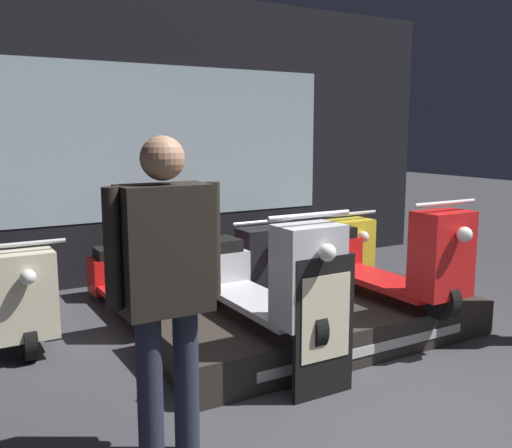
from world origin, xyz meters
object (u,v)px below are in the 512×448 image
at_px(scooter_backrow_2, 233,266).
at_px(scooter_backrow_3, 315,255).
at_px(price_sign_board, 324,327).
at_px(scooter_backrow_1, 134,280).
at_px(scooter_display_right, 386,259).
at_px(scooter_backrow_0, 15,295).
at_px(person_left_browsing, 165,275).
at_px(scooter_display_left, 261,278).

distance_m(scooter_backrow_2, scooter_backrow_3, 1.01).
relative_size(scooter_backrow_2, price_sign_board, 1.88).
bearing_deg(scooter_backrow_2, scooter_backrow_3, 0.00).
relative_size(scooter_backrow_1, scooter_backrow_3, 1.00).
distance_m(scooter_backrow_3, price_sign_board, 2.64).
bearing_deg(scooter_backrow_2, price_sign_board, -102.87).
xyz_separation_m(scooter_display_right, scooter_backrow_3, (0.34, 1.46, -0.28)).
distance_m(scooter_backrow_0, person_left_browsing, 2.46).
bearing_deg(person_left_browsing, scooter_display_right, 21.23).
relative_size(scooter_display_left, scooter_backrow_0, 1.00).
relative_size(person_left_browsing, price_sign_board, 1.81).
distance_m(scooter_display_right, scooter_backrow_3, 1.52).
bearing_deg(scooter_backrow_1, scooter_backrow_2, 0.00).
xyz_separation_m(scooter_backrow_2, person_left_browsing, (-1.60, -2.34, 0.64)).
distance_m(scooter_display_left, scooter_backrow_2, 1.58).
relative_size(scooter_backrow_2, person_left_browsing, 1.04).
bearing_deg(scooter_backrow_1, scooter_backrow_3, 0.00).
height_order(scooter_backrow_0, scooter_backrow_2, same).
relative_size(scooter_backrow_0, person_left_browsing, 1.04).
bearing_deg(price_sign_board, scooter_display_right, 31.32).
bearing_deg(scooter_display_left, scooter_backrow_3, 43.34).
relative_size(scooter_display_left, scooter_backrow_3, 1.00).
height_order(scooter_display_right, scooter_backrow_0, scooter_display_right).
bearing_deg(scooter_backrow_3, price_sign_board, -124.80).
height_order(scooter_backrow_0, scooter_backrow_3, same).
relative_size(scooter_backrow_0, scooter_backrow_2, 1.00).
height_order(scooter_display_left, scooter_backrow_1, scooter_display_left).
bearing_deg(scooter_backrow_1, scooter_display_left, -71.80).
bearing_deg(scooter_display_right, scooter_display_left, 180.00).
height_order(scooter_display_right, person_left_browsing, person_left_browsing).
height_order(scooter_display_left, scooter_display_right, same).
xyz_separation_m(scooter_display_left, scooter_backrow_3, (1.54, 1.46, -0.28)).
bearing_deg(scooter_backrow_3, scooter_backrow_2, 180.00).
xyz_separation_m(scooter_display_right, scooter_backrow_0, (-2.70, 1.46, -0.28)).
bearing_deg(person_left_browsing, scooter_backrow_0, 100.15).
relative_size(scooter_display_right, price_sign_board, 1.88).
bearing_deg(scooter_display_left, scooter_backrow_0, 135.65).
height_order(scooter_backrow_1, scooter_backrow_3, same).
relative_size(scooter_backrow_0, price_sign_board, 1.88).
xyz_separation_m(scooter_display_left, scooter_backrow_2, (0.53, 1.46, -0.28)).
bearing_deg(person_left_browsing, scooter_display_left, 39.55).
bearing_deg(scooter_display_right, scooter_backrow_0, 151.62).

